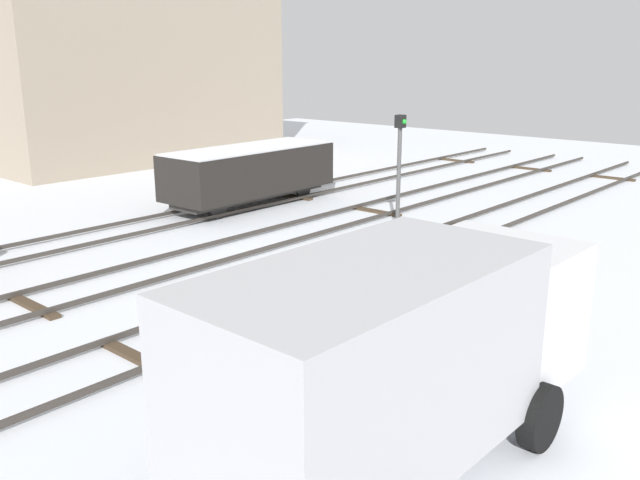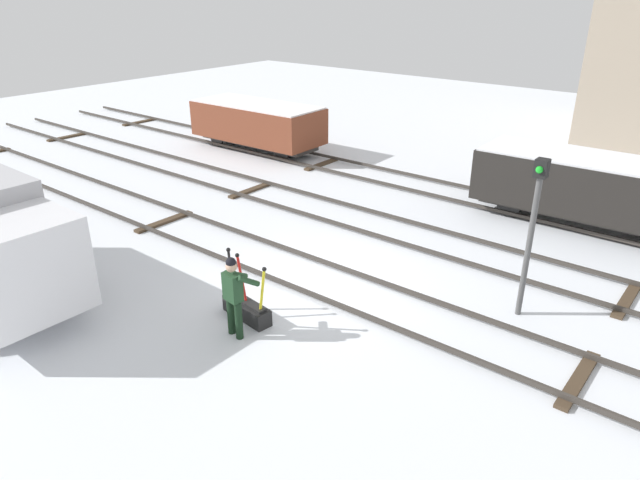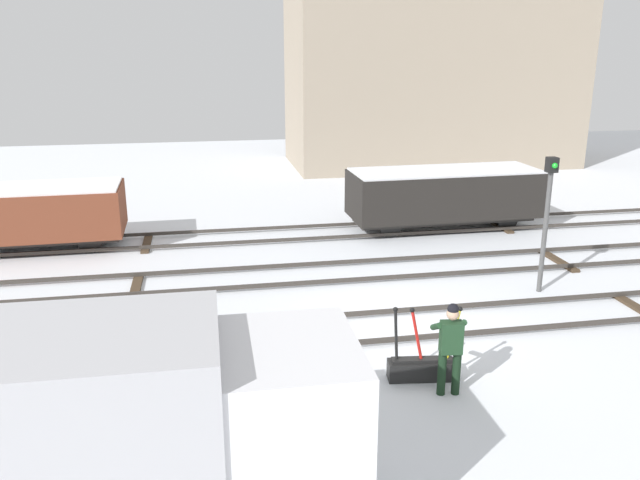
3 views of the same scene
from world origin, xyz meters
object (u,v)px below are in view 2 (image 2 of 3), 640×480
object	(u,v)px
switch_lever_frame	(247,307)
signal_post	(533,222)
rail_worker	(234,292)
freight_car_mid_siding	(257,123)
freight_car_near_switch	(592,187)

from	to	relation	value
switch_lever_frame	signal_post	bearing A→B (deg)	47.48
rail_worker	signal_post	size ratio (longest dim) A/B	0.51
signal_post	freight_car_mid_siding	size ratio (longest dim) A/B	0.60
switch_lever_frame	rail_worker	world-z (taller)	rail_worker
switch_lever_frame	signal_post	world-z (taller)	signal_post
rail_worker	freight_car_near_switch	bearing A→B (deg)	76.97
switch_lever_frame	signal_post	xyz separation A→B (m)	(4.41, 3.72, 1.87)
switch_lever_frame	freight_car_mid_siding	size ratio (longest dim) A/B	0.26
freight_car_near_switch	signal_post	bearing A→B (deg)	-88.49
freight_car_mid_siding	rail_worker	bearing A→B (deg)	-48.86
rail_worker	signal_post	distance (m)	6.06
signal_post	freight_car_mid_siding	world-z (taller)	signal_post
switch_lever_frame	freight_car_mid_siding	distance (m)	13.27
rail_worker	freight_car_mid_siding	bearing A→B (deg)	139.77
rail_worker	freight_car_near_switch	xyz separation A→B (m)	(3.79, 10.23, 0.22)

